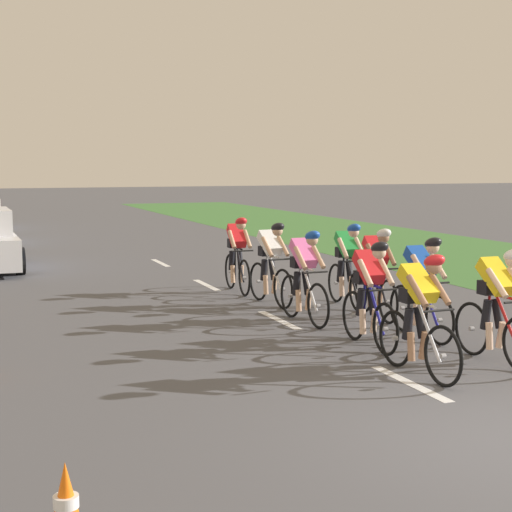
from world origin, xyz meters
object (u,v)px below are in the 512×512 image
Objects in this scene: cyclist_second at (498,304)px; cyclist_fourth at (422,286)px; traffic_cone_mid at (66,510)px; cyclist_sixth at (376,272)px; cyclist_third at (370,292)px; cyclist_fifth at (305,275)px; cyclist_lead at (420,313)px; cyclist_eighth at (347,264)px; cyclist_ninth at (237,254)px; cyclist_seventh at (271,262)px.

cyclist_second is 1.64m from cyclist_fourth.
cyclist_fourth is 7.44m from traffic_cone_mid.
cyclist_sixth is 2.69× the size of traffic_cone_mid.
cyclist_second is at bearing -87.61° from cyclist_fourth.
cyclist_fourth is at bearing 14.10° from cyclist_third.
cyclist_third is at bearing -85.64° from cyclist_fifth.
traffic_cone_mid is (-4.57, -2.91, -0.48)m from cyclist_lead.
traffic_cone_mid is at bearing -126.10° from cyclist_fifth.
cyclist_lead and cyclist_eighth have the same top height.
traffic_cone_mid is at bearing -147.55° from cyclist_lead.
cyclist_eighth is at bearing 88.71° from cyclist_second.
cyclist_third is 6.51m from traffic_cone_mid.
cyclist_lead is at bearing -90.37° from cyclist_ninth.
cyclist_seventh is (-1.04, 3.35, 0.00)m from cyclist_fourth.
cyclist_eighth is (1.20, -0.69, 0.00)m from cyclist_seventh.
cyclist_seventh is (-1.11, 4.99, 0.00)m from cyclist_second.
cyclist_fourth is 1.00× the size of cyclist_eighth.
cyclist_lead is 1.26m from cyclist_second.
cyclist_second is 1.00× the size of cyclist_sixth.
cyclist_second and cyclist_third have the same top height.
cyclist_second reaches higher than traffic_cone_mid.
cyclist_seventh is at bearing 107.22° from cyclist_fourth.
cyclist_second is 6.59m from traffic_cone_mid.
cyclist_fifth is 1.00× the size of cyclist_sixth.
cyclist_fifth is at bearing 89.42° from cyclist_lead.
cyclist_fifth is at bearing -93.79° from cyclist_seventh.
cyclist_lead and cyclist_fourth have the same top height.
cyclist_sixth is at bearing -91.73° from cyclist_eighth.
cyclist_lead is 1.00× the size of cyclist_second.
cyclist_sixth is at bearing -2.77° from cyclist_fifth.
cyclist_lead and cyclist_third have the same top height.
traffic_cone_mid is (-4.61, -9.55, -0.48)m from cyclist_ninth.
cyclist_second is 5.11m from cyclist_seventh.
cyclist_seventh is at bearing 59.58° from traffic_cone_mid.
cyclist_second is 1.00× the size of cyclist_third.
cyclist_fifth is 3.24m from cyclist_ninth.
cyclist_seventh is at bearing 88.34° from cyclist_lead.
cyclist_second is at bearing -69.55° from cyclist_fifth.
cyclist_third is at bearing -88.49° from cyclist_ninth.
cyclist_ninth is (-1.14, 4.87, 0.00)m from cyclist_fourth.
cyclist_seventh is 2.69× the size of traffic_cone_mid.
cyclist_fifth is (-1.15, 1.63, 0.00)m from cyclist_fourth.
cyclist_seventh is at bearing 123.25° from cyclist_sixth.
cyclist_eighth is at bearing 38.08° from cyclist_fifth.
cyclist_fourth and cyclist_seventh have the same top height.
cyclist_fifth is 7.83m from traffic_cone_mid.
cyclist_sixth is (0.13, 1.56, 0.00)m from cyclist_fourth.
cyclist_seventh is at bearing -86.04° from cyclist_ninth.
cyclist_third and cyclist_fourth have the same top height.
cyclist_third is 3.60m from cyclist_seventh.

